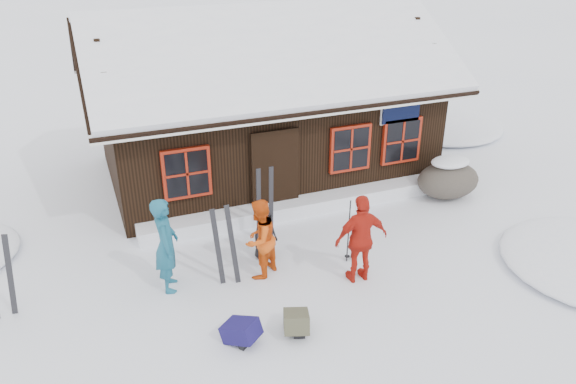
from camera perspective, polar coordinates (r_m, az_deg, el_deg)
name	(u,v)px	position (r m, az deg, el deg)	size (l,w,h in m)	color
ground	(276,276)	(10.97, -1.27, -8.53)	(120.00, 120.00, 0.00)	white
mountain_hut	(263,114)	(14.98, -2.60, 7.89)	(8.90, 6.09, 4.42)	black
snow_drift	(302,205)	(13.16, 1.43, -1.37)	(7.60, 0.60, 0.35)	white
snow_mounds	(314,218)	(12.98, 2.71, -2.67)	(20.60, 13.20, 0.48)	white
skier_teal	(166,245)	(10.40, -12.29, -5.26)	(0.67, 0.44, 1.85)	#17556D
skier_orange_left	(260,239)	(10.60, -2.91, -4.80)	(0.77, 0.60, 1.59)	#D44C0E
skier_orange_right	(361,239)	(10.50, 7.45, -4.75)	(1.04, 0.43, 1.77)	red
skier_crouched	(265,234)	(11.25, -2.40, -4.31)	(0.53, 0.35, 1.09)	black
boulder	(448,179)	(14.34, 15.96, 1.29)	(1.59, 1.19, 0.92)	#534C42
ski_pair_left	(1,278)	(10.69, -27.11, -7.76)	(0.54, 0.15, 1.67)	black
ski_pair_mid	(225,247)	(10.40, -6.39, -5.61)	(0.51, 0.11, 1.69)	black
ski_pair_right	(265,205)	(11.84, -2.36, -1.29)	(0.40, 0.05, 1.69)	black
ski_poles	(352,232)	(11.22, 6.50, -4.01)	(0.24, 0.12, 1.36)	black
backpack_blue	(241,334)	(9.42, -4.78, -14.21)	(0.42, 0.55, 0.30)	#16114B
backpack_olive	(296,325)	(9.57, 0.84, -13.35)	(0.41, 0.55, 0.30)	#474632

